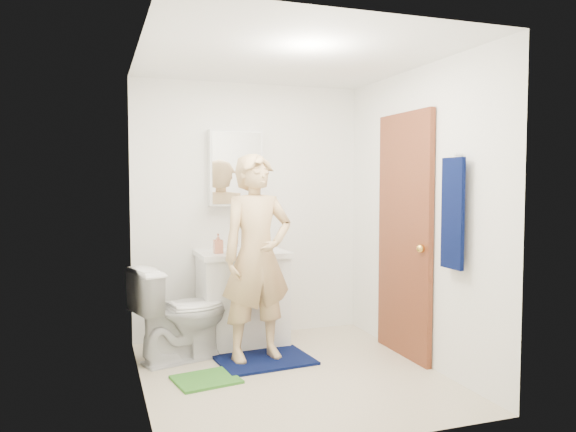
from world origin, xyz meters
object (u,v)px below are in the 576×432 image
at_px(medicine_cabinet, 235,168).
at_px(soap_dispenser, 218,243).
at_px(man, 257,257).
at_px(towel, 453,213).
at_px(toothbrush_cup, 264,244).
at_px(toilet, 181,313).
at_px(vanity_cabinet, 242,300).

bearing_deg(medicine_cabinet, soap_dispenser, -127.03).
distance_m(medicine_cabinet, man, 1.04).
xyz_separation_m(towel, man, (-1.18, 0.97, -0.39)).
relative_size(towel, man, 0.48).
bearing_deg(toothbrush_cup, toilet, -154.87).
bearing_deg(medicine_cabinet, toothbrush_cup, -28.15).
distance_m(vanity_cabinet, towel, 2.08).
height_order(medicine_cabinet, man, medicine_cabinet).
distance_m(vanity_cabinet, man, 0.69).
distance_m(soap_dispenser, toothbrush_cup, 0.51).
bearing_deg(toilet, man, -127.53).
distance_m(toilet, soap_dispenser, 0.68).
height_order(vanity_cabinet, towel, towel).
bearing_deg(towel, vanity_cabinet, 128.47).
relative_size(medicine_cabinet, towel, 0.87).
bearing_deg(soap_dispenser, vanity_cabinet, 20.06).
xyz_separation_m(vanity_cabinet, soap_dispenser, (-0.23, -0.09, 0.54)).
bearing_deg(towel, soap_dispenser, 135.30).
bearing_deg(soap_dispenser, man, -61.25).
distance_m(vanity_cabinet, soap_dispenser, 0.59).
bearing_deg(man, toilet, 150.69).
relative_size(vanity_cabinet, man, 0.48).
xyz_separation_m(toilet, soap_dispenser, (0.36, 0.20, 0.54)).
bearing_deg(man, towel, -48.34).
bearing_deg(toilet, towel, -141.05).
bearing_deg(soap_dispenser, towel, -44.70).
xyz_separation_m(vanity_cabinet, towel, (1.18, -1.48, 0.85)).
distance_m(medicine_cabinet, soap_dispenser, 0.77).
bearing_deg(toilet, medicine_cabinet, -65.95).
xyz_separation_m(medicine_cabinet, toothbrush_cup, (0.24, -0.13, -0.70)).
xyz_separation_m(medicine_cabinet, man, (-0.00, -0.74, -0.74)).
relative_size(medicine_cabinet, man, 0.42).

